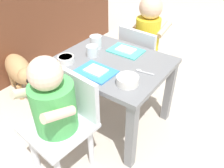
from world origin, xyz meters
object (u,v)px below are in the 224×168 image
at_px(seated_child_right, 147,36).
at_px(veggie_bowl_far, 66,59).
at_px(cereal_bowl_right_side, 128,80).
at_px(water_cup_left, 92,52).
at_px(seated_child_left, 56,105).
at_px(spoon_by_left_tray, 143,72).
at_px(spoon_by_right_tray, 98,39).
at_px(food_tray_left, 96,71).
at_px(water_cup_right, 96,43).
at_px(dining_table, 112,73).
at_px(dog, 20,70).
at_px(food_tray_right, 126,51).

relative_size(seated_child_right, veggie_bowl_far, 7.70).
bearing_deg(cereal_bowl_right_side, veggie_bowl_far, 92.91).
bearing_deg(water_cup_left, seated_child_right, -15.10).
bearing_deg(seated_child_left, cereal_bowl_right_side, -33.91).
distance_m(spoon_by_left_tray, spoon_by_right_tray, 0.46).
bearing_deg(seated_child_right, water_cup_left, 164.90).
bearing_deg(spoon_by_left_tray, seated_child_left, 154.58).
relative_size(seated_child_left, cereal_bowl_right_side, 6.21).
distance_m(food_tray_left, water_cup_right, 0.28).
bearing_deg(veggie_bowl_far, spoon_by_left_tray, -68.54).
xyz_separation_m(cereal_bowl_right_side, spoon_by_left_tray, (0.13, -0.01, -0.02)).
xyz_separation_m(dining_table, seated_child_left, (-0.41, 0.00, 0.05)).
bearing_deg(veggie_bowl_far, water_cup_right, -5.67).
distance_m(dog, veggie_bowl_far, 0.58).
height_order(seated_child_right, food_tray_right, seated_child_right).
bearing_deg(dog, spoon_by_left_tray, -81.50).
bearing_deg(water_cup_left, dog, 101.57).
height_order(food_tray_left, cereal_bowl_right_side, cereal_bowl_right_side).
distance_m(seated_child_right, veggie_bowl_far, 0.59).
bearing_deg(water_cup_right, spoon_by_right_tray, 32.70).
height_order(food_tray_left, veggie_bowl_far, veggie_bowl_far).
bearing_deg(dog, seated_child_right, -52.18).
bearing_deg(spoon_by_right_tray, seated_child_left, -158.34).
xyz_separation_m(water_cup_right, spoon_by_left_tray, (-0.08, -0.36, -0.03)).
height_order(spoon_by_left_tray, spoon_by_right_tray, same).
relative_size(spoon_by_left_tray, spoon_by_right_tray, 1.00).
distance_m(cereal_bowl_right_side, spoon_by_left_tray, 0.13).
height_order(seated_child_left, spoon_by_left_tray, seated_child_left).
distance_m(seated_child_right, water_cup_left, 0.44).
distance_m(dog, cereal_bowl_right_side, 0.93).
bearing_deg(seated_child_left, veggie_bowl_far, 36.29).
distance_m(dog, food_tray_right, 0.80).
relative_size(food_tray_left, veggie_bowl_far, 2.18).
relative_size(dog, water_cup_right, 6.11).
distance_m(food_tray_right, water_cup_left, 0.20).
xyz_separation_m(water_cup_left, spoon_by_left_tray, (0.01, -0.31, -0.02)).
distance_m(dog, spoon_by_left_tray, 0.94).
bearing_deg(spoon_by_left_tray, cereal_bowl_right_side, 176.48).
relative_size(food_tray_right, spoon_by_right_tray, 1.93).
height_order(seated_child_left, food_tray_left, seated_child_left).
xyz_separation_m(seated_child_left, water_cup_left, (0.39, 0.12, 0.05)).
bearing_deg(food_tray_right, spoon_by_left_tray, -126.39).
bearing_deg(spoon_by_right_tray, cereal_bowl_right_side, -126.59).
bearing_deg(food_tray_left, spoon_by_left_tray, -53.92).
height_order(seated_child_right, food_tray_left, seated_child_right).
height_order(seated_child_right, cereal_bowl_right_side, seated_child_right).
bearing_deg(spoon_by_right_tray, food_tray_right, -99.75).
xyz_separation_m(spoon_by_left_tray, spoon_by_right_tray, (0.18, 0.43, 0.00)).
bearing_deg(food_tray_left, water_cup_left, 45.75).
relative_size(dog, food_tray_left, 2.33).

